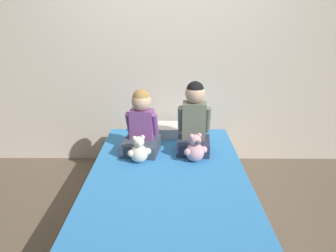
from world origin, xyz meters
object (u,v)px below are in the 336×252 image
(bed, at_px, (168,195))
(teddy_bear_held_by_left_child, at_px, (139,151))
(child_on_left, at_px, (142,126))
(pillow_at_headboard, at_px, (168,130))
(child_on_right, at_px, (194,121))
(teddy_bear_held_by_right_child, at_px, (195,150))

(bed, relative_size, teddy_bear_held_by_left_child, 7.99)
(child_on_left, relative_size, pillow_at_headboard, 1.22)
(child_on_right, xyz_separation_m, teddy_bear_held_by_right_child, (-0.00, -0.23, -0.19))
(teddy_bear_held_by_right_child, relative_size, pillow_at_headboard, 0.54)
(child_on_right, relative_size, pillow_at_headboard, 1.37)
(teddy_bear_held_by_left_child, bearing_deg, bed, -54.55)
(bed, xyz_separation_m, child_on_left, (-0.25, 0.45, 0.47))
(child_on_left, distance_m, teddy_bear_held_by_left_child, 0.29)
(bed, distance_m, teddy_bear_held_by_right_child, 0.47)
(bed, distance_m, child_on_left, 0.70)
(child_on_left, bearing_deg, teddy_bear_held_by_right_child, -16.09)
(bed, distance_m, pillow_at_headboard, 0.88)
(child_on_left, xyz_separation_m, pillow_at_headboard, (0.25, 0.39, -0.20))
(child_on_right, xyz_separation_m, pillow_at_headboard, (-0.25, 0.39, -0.25))
(bed, height_order, teddy_bear_held_by_left_child, teddy_bear_held_by_left_child)
(child_on_right, xyz_separation_m, teddy_bear_held_by_left_child, (-0.50, -0.25, -0.20))
(teddy_bear_held_by_left_child, distance_m, teddy_bear_held_by_right_child, 0.50)
(pillow_at_headboard, bearing_deg, child_on_right, -58.09)
(child_on_left, xyz_separation_m, child_on_right, (0.50, -0.00, 0.05))
(child_on_left, bearing_deg, teddy_bear_held_by_left_child, -82.43)
(child_on_left, bearing_deg, bed, -52.18)
(child_on_right, relative_size, teddy_bear_held_by_right_child, 2.56)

